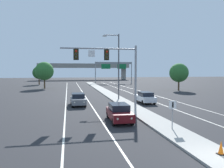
{
  "coord_description": "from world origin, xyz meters",
  "views": [
    {
      "loc": [
        -7.66,
        -9.83,
        4.65
      ],
      "look_at": [
        -3.2,
        12.85,
        3.2
      ],
      "focal_mm": 35.96,
      "sensor_mm": 36.0,
      "label": 1
    }
  ],
  "objects_px": {
    "car_receding_white": "(145,97)",
    "traffic_cone_median_nose": "(221,148)",
    "overhead_signal_mast": "(112,63)",
    "tree_far_right_a": "(179,73)",
    "car_oncoming_grey": "(78,99)",
    "street_lamp_median": "(117,63)",
    "highway_sign_gantry": "(114,66)",
    "median_sign_post": "(173,110)",
    "tree_far_left_c": "(39,73)",
    "car_oncoming_darkred": "(119,112)",
    "tree_far_left_b": "(44,71)"
  },
  "relations": [
    {
      "from": "car_oncoming_grey",
      "to": "highway_sign_gantry",
      "type": "distance_m",
      "value": 50.37
    },
    {
      "from": "car_oncoming_grey",
      "to": "car_receding_white",
      "type": "xyz_separation_m",
      "value": [
        9.37,
        0.35,
        0.0
      ]
    },
    {
      "from": "overhead_signal_mast",
      "to": "traffic_cone_median_nose",
      "type": "distance_m",
      "value": 14.93
    },
    {
      "from": "traffic_cone_median_nose",
      "to": "tree_far_right_a",
      "type": "height_order",
      "value": "tree_far_right_a"
    },
    {
      "from": "median_sign_post",
      "to": "traffic_cone_median_nose",
      "type": "xyz_separation_m",
      "value": [
        0.15,
        -5.37,
        -1.08
      ]
    },
    {
      "from": "overhead_signal_mast",
      "to": "street_lamp_median",
      "type": "bearing_deg",
      "value": 74.26
    },
    {
      "from": "car_receding_white",
      "to": "car_oncoming_grey",
      "type": "bearing_deg",
      "value": -177.85
    },
    {
      "from": "street_lamp_median",
      "to": "median_sign_post",
      "type": "bearing_deg",
      "value": -89.01
    },
    {
      "from": "car_oncoming_darkred",
      "to": "tree_far_left_b",
      "type": "distance_m",
      "value": 40.34
    },
    {
      "from": "traffic_cone_median_nose",
      "to": "highway_sign_gantry",
      "type": "distance_m",
      "value": 67.74
    },
    {
      "from": "street_lamp_median",
      "to": "car_receding_white",
      "type": "bearing_deg",
      "value": -52.11
    },
    {
      "from": "highway_sign_gantry",
      "to": "tree_far_right_a",
      "type": "bearing_deg",
      "value": -74.13
    },
    {
      "from": "street_lamp_median",
      "to": "car_oncoming_darkred",
      "type": "relative_size",
      "value": 2.22
    },
    {
      "from": "car_oncoming_darkred",
      "to": "tree_far_left_b",
      "type": "relative_size",
      "value": 0.67
    },
    {
      "from": "median_sign_post",
      "to": "car_receding_white",
      "type": "distance_m",
      "value": 14.41
    },
    {
      "from": "car_oncoming_grey",
      "to": "car_receding_white",
      "type": "bearing_deg",
      "value": 2.15
    },
    {
      "from": "overhead_signal_mast",
      "to": "traffic_cone_median_nose",
      "type": "xyz_separation_m",
      "value": [
        3.22,
        -13.75,
        -4.87
      ]
    },
    {
      "from": "median_sign_post",
      "to": "street_lamp_median",
      "type": "distance_m",
      "value": 18.62
    },
    {
      "from": "tree_far_right_a",
      "to": "tree_far_left_c",
      "type": "xyz_separation_m",
      "value": [
        -33.58,
        27.33,
        -0.24
      ]
    },
    {
      "from": "median_sign_post",
      "to": "tree_far_left_c",
      "type": "bearing_deg",
      "value": 106.07
    },
    {
      "from": "car_oncoming_darkred",
      "to": "tree_far_right_a",
      "type": "relative_size",
      "value": 0.73
    },
    {
      "from": "car_receding_white",
      "to": "traffic_cone_median_nose",
      "type": "relative_size",
      "value": 6.04
    },
    {
      "from": "car_oncoming_grey",
      "to": "traffic_cone_median_nose",
      "type": "distance_m",
      "value": 20.27
    },
    {
      "from": "street_lamp_median",
      "to": "car_receding_white",
      "type": "relative_size",
      "value": 2.24
    },
    {
      "from": "highway_sign_gantry",
      "to": "tree_far_left_b",
      "type": "height_order",
      "value": "highway_sign_gantry"
    },
    {
      "from": "overhead_signal_mast",
      "to": "median_sign_post",
      "type": "xyz_separation_m",
      "value": [
        3.06,
        -8.37,
        -3.79
      ]
    },
    {
      "from": "tree_far_left_b",
      "to": "tree_far_right_a",
      "type": "distance_m",
      "value": 32.54
    },
    {
      "from": "median_sign_post",
      "to": "tree_far_left_b",
      "type": "xyz_separation_m",
      "value": [
        -13.6,
        42.67,
        2.77
      ]
    },
    {
      "from": "street_lamp_median",
      "to": "car_oncoming_darkred",
      "type": "height_order",
      "value": "street_lamp_median"
    },
    {
      "from": "tree_far_right_a",
      "to": "car_receding_white",
      "type": "bearing_deg",
      "value": -129.57
    },
    {
      "from": "tree_far_left_b",
      "to": "tree_far_left_c",
      "type": "height_order",
      "value": "tree_far_left_b"
    },
    {
      "from": "overhead_signal_mast",
      "to": "car_oncoming_grey",
      "type": "height_order",
      "value": "overhead_signal_mast"
    },
    {
      "from": "car_oncoming_darkred",
      "to": "tree_far_left_b",
      "type": "bearing_deg",
      "value": 104.86
    },
    {
      "from": "overhead_signal_mast",
      "to": "tree_far_right_a",
      "type": "bearing_deg",
      "value": 48.75
    },
    {
      "from": "tree_far_right_a",
      "to": "traffic_cone_median_nose",
      "type": "bearing_deg",
      "value": -114.57
    },
    {
      "from": "traffic_cone_median_nose",
      "to": "tree_far_left_b",
      "type": "height_order",
      "value": "tree_far_left_b"
    },
    {
      "from": "median_sign_post",
      "to": "tree_far_right_a",
      "type": "distance_m",
      "value": 35.33
    },
    {
      "from": "traffic_cone_median_nose",
      "to": "tree_far_left_b",
      "type": "bearing_deg",
      "value": 105.97
    },
    {
      "from": "overhead_signal_mast",
      "to": "street_lamp_median",
      "type": "distance_m",
      "value": 10.15
    },
    {
      "from": "car_receding_white",
      "to": "traffic_cone_median_nose",
      "type": "height_order",
      "value": "car_receding_white"
    },
    {
      "from": "overhead_signal_mast",
      "to": "tree_far_right_a",
      "type": "relative_size",
      "value": 1.35
    },
    {
      "from": "overhead_signal_mast",
      "to": "tree_far_left_b",
      "type": "relative_size",
      "value": 1.25
    },
    {
      "from": "median_sign_post",
      "to": "tree_far_left_c",
      "type": "relative_size",
      "value": 0.38
    },
    {
      "from": "median_sign_post",
      "to": "highway_sign_gantry",
      "type": "xyz_separation_m",
      "value": [
        8.06,
        61.66,
        4.58
      ]
    },
    {
      "from": "overhead_signal_mast",
      "to": "car_receding_white",
      "type": "relative_size",
      "value": 1.86
    },
    {
      "from": "overhead_signal_mast",
      "to": "tree_far_left_c",
      "type": "distance_m",
      "value": 51.83
    },
    {
      "from": "tree_far_left_c",
      "to": "median_sign_post",
      "type": "bearing_deg",
      "value": -73.93
    },
    {
      "from": "tree_far_left_b",
      "to": "car_oncoming_darkred",
      "type": "bearing_deg",
      "value": -75.14
    },
    {
      "from": "traffic_cone_median_nose",
      "to": "highway_sign_gantry",
      "type": "bearing_deg",
      "value": 83.27
    },
    {
      "from": "highway_sign_gantry",
      "to": "tree_far_left_c",
      "type": "bearing_deg",
      "value": -172.34
    }
  ]
}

